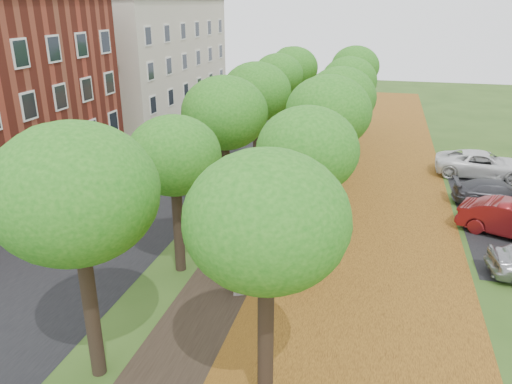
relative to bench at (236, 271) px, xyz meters
The scene contains 9 objects.
street_asphalt 12.15m from the bench, 129.18° to the left, with size 8.00×70.00×0.01m, color black.
footpath 9.43m from the bench, 91.04° to the left, with size 3.20×70.00×0.01m, color black.
leaf_verge 10.59m from the bench, 62.84° to the left, with size 7.50×70.00×0.01m, color #9F641D.
tree_row_west 10.68m from the bench, 104.14° to the left, with size 3.81×33.81×6.60m.
tree_row_east 10.69m from the bench, 75.53° to the left, with size 3.81×33.81×6.60m.
building_cream 32.69m from the bench, 122.06° to the left, with size 10.30×20.30×10.40m.
bench is the anchor object (origin of this frame).
car_grey 15.14m from the bench, 44.32° to the left, with size 1.79×4.39×1.27m, color #36363B.
car_white 18.71m from the bench, 54.64° to the left, with size 2.49×5.40×1.50m, color white.
Camera 1 is at (4.87, -9.90, 9.76)m, focal length 35.00 mm.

